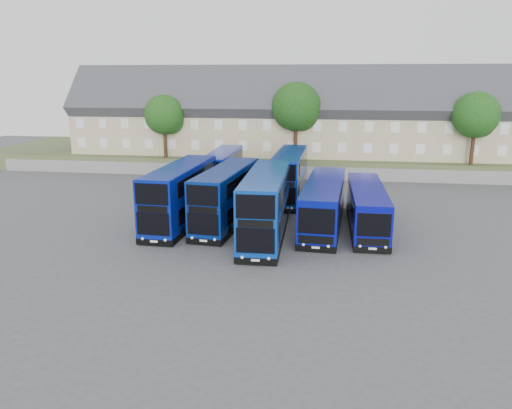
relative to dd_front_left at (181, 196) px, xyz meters
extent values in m
plane|color=#48484D|center=(5.76, -3.96, -2.33)|extent=(120.00, 120.00, 0.00)
cube|color=slate|center=(5.76, 20.04, -1.58)|extent=(70.00, 0.40, 1.50)
cube|color=#4C5630|center=(5.76, 30.04, -1.33)|extent=(80.00, 20.00, 2.00)
cube|color=tan|center=(-18.24, 26.04, 2.67)|extent=(6.00, 8.00, 6.00)
cube|color=#3D3D42|center=(-18.24, 26.04, 5.67)|extent=(6.00, 10.40, 10.40)
cube|color=brown|center=(-16.74, 26.04, 9.51)|extent=(0.60, 0.90, 1.40)
cube|color=tan|center=(-12.24, 26.04, 2.67)|extent=(6.00, 8.00, 6.00)
cube|color=#3D3D42|center=(-12.24, 26.04, 5.67)|extent=(6.00, 10.40, 10.40)
cube|color=brown|center=(-10.74, 26.04, 9.51)|extent=(0.60, 0.90, 1.40)
cube|color=tan|center=(-6.24, 26.04, 2.67)|extent=(6.00, 8.00, 6.00)
cube|color=#3D3D42|center=(-6.24, 26.04, 5.67)|extent=(6.00, 10.40, 10.40)
cube|color=brown|center=(-4.74, 26.04, 9.51)|extent=(0.60, 0.90, 1.40)
cube|color=tan|center=(-0.24, 26.04, 2.67)|extent=(6.00, 8.00, 6.00)
cube|color=#3D3D42|center=(-0.24, 26.04, 5.67)|extent=(6.00, 10.40, 10.40)
cube|color=brown|center=(1.26, 26.04, 9.51)|extent=(0.60, 0.90, 1.40)
cube|color=tan|center=(5.76, 26.04, 2.67)|extent=(6.00, 8.00, 6.00)
cube|color=#3D3D42|center=(5.76, 26.04, 5.67)|extent=(6.00, 10.40, 10.40)
cube|color=brown|center=(7.26, 26.04, 9.51)|extent=(0.60, 0.90, 1.40)
cube|color=tan|center=(11.76, 26.04, 2.67)|extent=(6.00, 8.00, 6.00)
cube|color=#3D3D42|center=(11.76, 26.04, 5.67)|extent=(6.00, 10.40, 10.40)
cube|color=brown|center=(13.26, 26.04, 9.51)|extent=(0.60, 0.90, 1.40)
cube|color=tan|center=(17.76, 26.04, 2.67)|extent=(6.00, 8.00, 6.00)
cube|color=#3D3D42|center=(17.76, 26.04, 5.67)|extent=(6.00, 10.40, 10.40)
cube|color=brown|center=(19.26, 26.04, 9.51)|extent=(0.60, 0.90, 1.40)
cube|color=tan|center=(23.76, 26.04, 2.67)|extent=(6.00, 8.00, 6.00)
cube|color=#3D3D42|center=(23.76, 26.04, 5.67)|extent=(6.00, 10.40, 10.40)
cube|color=brown|center=(25.26, 26.04, 9.51)|extent=(0.60, 0.90, 1.40)
cube|color=tan|center=(29.76, 26.04, 2.67)|extent=(6.00, 8.00, 6.00)
cube|color=#3D3D42|center=(29.76, 26.04, 5.67)|extent=(6.00, 10.40, 10.40)
cube|color=brown|center=(31.26, 26.04, 9.51)|extent=(0.60, 0.90, 1.40)
cube|color=#081A94|center=(0.00, 0.02, 0.21)|extent=(3.23, 11.96, 4.39)
cube|color=black|center=(0.00, 0.02, -2.03)|extent=(3.27, 12.00, 0.45)
cube|color=black|center=(-0.27, -5.93, -0.66)|extent=(2.39, 0.17, 1.62)
cube|color=black|center=(-0.27, -5.93, 1.49)|extent=(2.39, 0.17, 1.51)
cylinder|color=black|center=(-1.36, -3.64, -1.83)|extent=(0.34, 1.01, 1.00)
cube|color=navy|center=(3.70, 0.46, 0.13)|extent=(3.67, 11.64, 4.23)
cube|color=black|center=(3.70, 0.46, -2.03)|extent=(3.71, 11.68, 0.45)
cube|color=black|center=(3.16, -5.26, -0.72)|extent=(2.30, 0.28, 1.56)
cube|color=black|center=(3.16, -5.26, 1.36)|extent=(2.30, 0.28, 1.46)
cylinder|color=black|center=(2.22, -2.93, -1.83)|extent=(0.39, 1.02, 1.00)
cube|color=#0838A0|center=(7.27, -2.49, 0.26)|extent=(2.98, 12.14, 4.49)
cube|color=black|center=(7.27, -2.49, -2.03)|extent=(3.02, 12.18, 0.45)
cube|color=black|center=(7.39, -8.56, -0.63)|extent=(2.45, 0.11, 1.65)
cube|color=black|center=(7.39, -8.56, 1.57)|extent=(2.45, 0.11, 1.54)
cylinder|color=black|center=(6.13, -6.36, -1.83)|extent=(0.32, 1.01, 1.00)
cube|color=#091AA5|center=(0.93, 11.81, -0.04)|extent=(2.44, 10.57, 3.87)
cube|color=black|center=(0.93, 11.81, -2.03)|extent=(2.48, 10.61, 0.45)
cube|color=black|center=(0.95, 6.51, -0.84)|extent=(2.10, 0.07, 1.44)
cube|color=black|center=(0.95, 6.51, 1.08)|extent=(2.10, 0.07, 1.34)
cylinder|color=black|center=(-0.11, 8.73, -1.83)|extent=(0.30, 1.00, 1.00)
cube|color=#082B99|center=(8.02, 9.90, 0.13)|extent=(2.90, 11.52, 4.23)
cube|color=black|center=(8.02, 9.90, -2.03)|extent=(2.94, 11.56, 0.45)
cube|color=black|center=(7.87, 4.14, -0.72)|extent=(2.30, 0.12, 1.56)
cube|color=black|center=(7.87, 4.14, 1.37)|extent=(2.30, 0.12, 1.46)
cylinder|color=black|center=(6.78, 6.40, -1.83)|extent=(0.33, 1.01, 1.00)
cube|color=#081094|center=(11.50, 1.09, -0.33)|extent=(3.56, 13.43, 3.30)
cube|color=black|center=(11.50, 1.09, -2.03)|extent=(3.60, 13.47, 0.45)
cube|color=black|center=(11.10, -5.57, -0.06)|extent=(2.47, 0.21, 1.77)
cylinder|color=black|center=(10.00, -3.27, -1.83)|extent=(0.36, 1.02, 1.00)
cube|color=#080B97|center=(14.87, 0.86, -0.49)|extent=(2.66, 12.17, 2.99)
cube|color=black|center=(14.87, 0.86, -2.03)|extent=(2.70, 12.21, 0.45)
cube|color=black|center=(14.93, -5.24, -0.26)|extent=(2.23, 0.08, 1.62)
cylinder|color=black|center=(13.79, -3.02, -1.83)|extent=(0.31, 1.00, 1.00)
cylinder|color=#382314|center=(-8.24, 21.04, 1.54)|extent=(0.44, 0.44, 3.75)
sphere|color=#1C3A10|center=(-8.24, 21.04, 4.92)|extent=(4.80, 4.80, 4.80)
sphere|color=#1C3A10|center=(-7.64, 21.44, 4.17)|extent=(3.30, 3.30, 3.30)
cylinder|color=#382314|center=(7.76, 21.54, 1.92)|extent=(0.44, 0.44, 4.50)
sphere|color=#0E360E|center=(7.76, 21.54, 5.97)|extent=(5.76, 5.76, 5.76)
sphere|color=#0E360E|center=(8.36, 21.94, 5.07)|extent=(3.96, 3.96, 3.96)
cylinder|color=#382314|center=(27.76, 21.04, 1.67)|extent=(0.44, 0.44, 4.00)
sphere|color=#15360E|center=(27.76, 21.04, 5.27)|extent=(5.12, 5.12, 5.12)
sphere|color=#15360E|center=(28.36, 21.44, 4.47)|extent=(3.52, 3.52, 3.52)
cylinder|color=#382314|center=(33.76, 28.04, 1.79)|extent=(0.44, 0.44, 4.25)
sphere|color=#1A3B10|center=(33.76, 28.04, 5.62)|extent=(5.44, 5.44, 5.44)
camera|label=1|loc=(11.78, -37.99, 9.35)|focal=35.00mm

